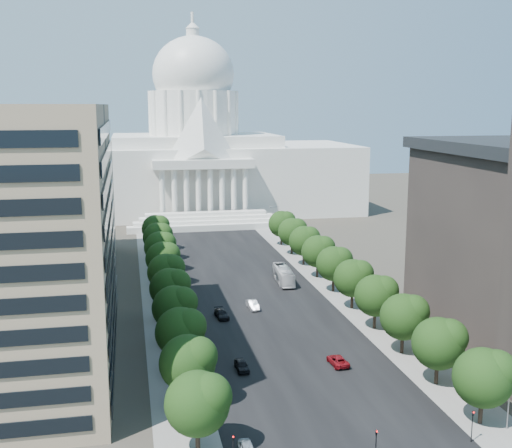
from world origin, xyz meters
TOP-DOWN VIEW (x-y plane):
  - road_asphalt at (0.00, 90.00)m, footprint 30.00×260.00m
  - sidewalk_left at (-19.00, 90.00)m, footprint 8.00×260.00m
  - sidewalk_right at (19.00, 90.00)m, footprint 8.00×260.00m
  - capitol at (0.00, 184.89)m, footprint 120.00×56.00m
  - office_block_left_far at (-48.00, 100.00)m, footprint 38.00×52.00m
  - tree_l_a at (-17.66, 11.81)m, footprint 7.79×7.60m
  - tree_l_b at (-17.66, 23.81)m, footprint 7.79×7.60m
  - tree_l_c at (-17.66, 35.81)m, footprint 7.79×7.60m
  - tree_l_d at (-17.66, 47.81)m, footprint 7.79×7.60m
  - tree_l_e at (-17.66, 59.81)m, footprint 7.79×7.60m
  - tree_l_f at (-17.66, 71.81)m, footprint 7.79×7.60m
  - tree_l_g at (-17.66, 83.81)m, footprint 7.79×7.60m
  - tree_l_h at (-17.66, 95.81)m, footprint 7.79×7.60m
  - tree_l_i at (-17.66, 107.81)m, footprint 7.79×7.60m
  - tree_l_j at (-17.66, 119.81)m, footprint 7.79×7.60m
  - tree_r_a at (18.34, 11.81)m, footprint 7.79×7.60m
  - tree_r_b at (18.34, 23.81)m, footprint 7.79×7.60m
  - tree_r_c at (18.34, 35.81)m, footprint 7.79×7.60m
  - tree_r_d at (18.34, 47.81)m, footprint 7.79×7.60m
  - tree_r_e at (18.34, 59.81)m, footprint 7.79×7.60m
  - tree_r_f at (18.34, 71.81)m, footprint 7.79×7.60m
  - tree_r_g at (18.34, 83.81)m, footprint 7.79×7.60m
  - tree_r_h at (18.34, 95.81)m, footprint 7.79×7.60m
  - tree_r_i at (18.34, 107.81)m, footprint 7.79×7.60m
  - tree_r_j at (18.34, 119.81)m, footprint 7.79×7.60m
  - traffic_signal_left at (-14.50, 7.99)m, footprint 0.18×0.49m
  - traffic_signal_right at (14.50, 7.99)m, footprint 0.18×0.49m
  - traffic_signal_median at (1.50, 5.99)m, footprint 0.18×0.49m
  - streetlight_a at (19.90, 10.00)m, footprint 2.61×0.44m
  - streetlight_b at (19.90, 35.00)m, footprint 2.61×0.44m
  - streetlight_c at (19.90, 60.00)m, footprint 2.61×0.44m
  - streetlight_d at (19.90, 85.00)m, footprint 2.61×0.44m
  - streetlight_e at (19.90, 110.00)m, footprint 2.61×0.44m
  - streetlight_f at (19.90, 135.00)m, footprint 2.61×0.44m
  - car_dark_a at (-8.89, 34.19)m, footprint 1.94×4.62m
  - car_silver at (-1.50, 63.36)m, footprint 2.12×5.11m
  - car_red at (6.14, 33.32)m, footprint 2.63×5.22m
  - car_dark_b at (-8.36, 59.10)m, footprint 2.70×5.39m
  - city_bus at (9.08, 80.82)m, footprint 3.77×13.03m

SIDE VIEW (x-z plane):
  - road_asphalt at x=0.00m, z-range -0.01..0.01m
  - sidewalk_left at x=-19.00m, z-range -0.01..0.01m
  - sidewalk_right at x=19.00m, z-range -0.01..0.01m
  - car_red at x=6.14m, z-range 0.00..1.42m
  - car_dark_b at x=-8.36m, z-range 0.00..1.50m
  - car_dark_a at x=-8.89m, z-range 0.00..1.56m
  - car_silver at x=-1.50m, z-range 0.00..1.64m
  - city_bus at x=9.08m, z-range 0.00..3.59m
  - traffic_signal_left at x=-14.50m, z-range 0.94..5.24m
  - traffic_signal_right at x=14.50m, z-range 0.94..5.24m
  - traffic_signal_median at x=1.50m, z-range 0.94..5.24m
  - streetlight_a at x=19.90m, z-range 1.32..10.32m
  - streetlight_b at x=19.90m, z-range 1.32..10.32m
  - streetlight_c at x=19.90m, z-range 1.32..10.32m
  - streetlight_d at x=19.90m, z-range 1.32..10.32m
  - streetlight_e at x=19.90m, z-range 1.32..10.32m
  - streetlight_f at x=19.90m, z-range 1.32..10.32m
  - tree_l_a at x=-17.66m, z-range 1.47..11.44m
  - tree_l_b at x=-17.66m, z-range 1.47..11.44m
  - tree_l_c at x=-17.66m, z-range 1.47..11.44m
  - tree_l_d at x=-17.66m, z-range 1.47..11.44m
  - tree_l_e at x=-17.66m, z-range 1.47..11.44m
  - tree_l_f at x=-17.66m, z-range 1.47..11.44m
  - tree_l_g at x=-17.66m, z-range 1.47..11.44m
  - tree_l_h at x=-17.66m, z-range 1.47..11.44m
  - tree_l_i at x=-17.66m, z-range 1.47..11.44m
  - tree_l_j at x=-17.66m, z-range 1.47..11.44m
  - tree_r_a at x=18.34m, z-range 1.47..11.44m
  - tree_r_b at x=18.34m, z-range 1.47..11.44m
  - tree_r_c at x=18.34m, z-range 1.47..11.44m
  - tree_r_d at x=18.34m, z-range 1.47..11.44m
  - tree_r_e at x=18.34m, z-range 1.47..11.44m
  - tree_r_f at x=18.34m, z-range 1.47..11.44m
  - tree_r_g at x=18.34m, z-range 1.47..11.44m
  - tree_r_h at x=18.34m, z-range 1.47..11.44m
  - tree_r_i at x=18.34m, z-range 1.47..11.44m
  - tree_r_j at x=18.34m, z-range 1.47..11.44m
  - office_block_left_far at x=-48.00m, z-range 0.00..30.00m
  - capitol at x=0.00m, z-range -16.49..56.51m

